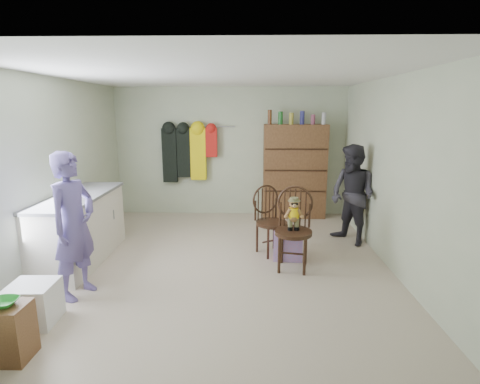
{
  "coord_description": "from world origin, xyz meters",
  "views": [
    {
      "loc": [
        0.38,
        -4.87,
        2.07
      ],
      "look_at": [
        0.25,
        0.2,
        0.95
      ],
      "focal_mm": 28.0,
      "sensor_mm": 36.0,
      "label": 1
    }
  ],
  "objects_px": {
    "dresser": "(294,171)",
    "chair_far": "(269,217)",
    "chair_front": "(294,222)",
    "counter": "(80,228)"
  },
  "relations": [
    {
      "from": "dresser",
      "to": "chair_far",
      "type": "bearing_deg",
      "value": -106.57
    },
    {
      "from": "chair_far",
      "to": "counter",
      "type": "bearing_deg",
      "value": 158.67
    },
    {
      "from": "chair_front",
      "to": "dresser",
      "type": "height_order",
      "value": "dresser"
    },
    {
      "from": "chair_far",
      "to": "dresser",
      "type": "height_order",
      "value": "dresser"
    },
    {
      "from": "counter",
      "to": "chair_far",
      "type": "bearing_deg",
      "value": 7.92
    },
    {
      "from": "counter",
      "to": "dresser",
      "type": "distance_m",
      "value": 3.96
    },
    {
      "from": "chair_far",
      "to": "dresser",
      "type": "relative_size",
      "value": 0.48
    },
    {
      "from": "chair_far",
      "to": "chair_front",
      "type": "bearing_deg",
      "value": -90.62
    },
    {
      "from": "chair_front",
      "to": "chair_far",
      "type": "xyz_separation_m",
      "value": [
        -0.29,
        0.53,
        -0.09
      ]
    },
    {
      "from": "chair_front",
      "to": "chair_far",
      "type": "bearing_deg",
      "value": 129.16
    }
  ]
}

